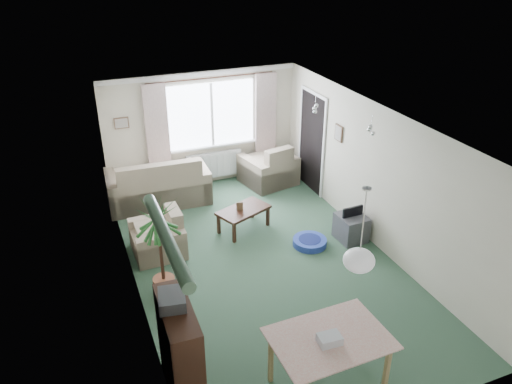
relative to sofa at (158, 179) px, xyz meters
name	(u,v)px	position (x,y,z in m)	size (l,w,h in m)	color
ground	(263,263)	(1.10, -2.75, -0.49)	(6.50, 6.50, 0.00)	#2D4B37
window	(212,114)	(1.30, 0.48, 1.01)	(1.80, 0.03, 1.30)	white
curtain_rod	(211,78)	(1.30, 0.40, 1.78)	(2.60, 0.03, 0.03)	black
curtain_left	(158,134)	(0.15, 0.38, 0.78)	(0.45, 0.08, 2.00)	beige
curtain_right	(265,120)	(2.45, 0.38, 0.78)	(0.45, 0.08, 2.00)	beige
radiator	(214,165)	(1.30, 0.44, -0.09)	(1.20, 0.10, 0.55)	white
doorway	(312,143)	(3.08, -0.55, 0.51)	(0.03, 0.95, 2.00)	black
pendant_lamp	(359,260)	(1.30, -5.05, 0.99)	(0.36, 0.36, 0.36)	white
tinsel_garland	(166,237)	(-0.82, -5.05, 1.79)	(1.60, 1.60, 0.12)	#196626
bauble_cluster_a	(315,106)	(2.40, -1.85, 1.73)	(0.20, 0.20, 0.20)	silver
bauble_cluster_b	(371,126)	(2.70, -3.05, 1.73)	(0.20, 0.20, 0.20)	silver
wall_picture_back	(121,123)	(-0.50, 0.48, 1.06)	(0.28, 0.03, 0.22)	brown
wall_picture_right	(339,133)	(3.08, -1.55, 1.06)	(0.03, 0.24, 0.30)	brown
sofa	(158,179)	(0.00, 0.00, 0.00)	(1.95, 1.03, 0.98)	beige
armchair_corner	(268,163)	(2.35, -0.02, -0.04)	(1.00, 0.95, 0.90)	beige
armchair_left	(157,233)	(-0.40, -1.81, -0.11)	(0.85, 0.80, 0.76)	beige
coffee_table	(244,219)	(1.18, -1.65, -0.28)	(0.92, 0.51, 0.41)	black
photo_frame	(240,206)	(1.11, -1.66, 0.01)	(0.12, 0.02, 0.16)	brown
bookshelf	(180,352)	(-0.74, -4.78, 0.12)	(0.33, 1.00, 1.22)	black
hifi_box	(172,300)	(-0.76, -4.71, 0.81)	(0.28, 0.35, 0.14)	#3C3D42
houseplant	(161,249)	(-0.55, -2.96, 0.31)	(0.68, 0.68, 1.59)	#1E592D
dining_table	(328,364)	(0.82, -5.35, -0.11)	(1.20, 0.80, 0.75)	tan
gift_box	(329,340)	(0.77, -5.42, 0.32)	(0.25, 0.18, 0.12)	silver
tv_cube	(351,228)	(2.80, -2.65, -0.26)	(0.46, 0.50, 0.46)	#2F3034
pet_bed	(310,242)	(2.05, -2.56, -0.43)	(0.58, 0.58, 0.12)	#22259C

